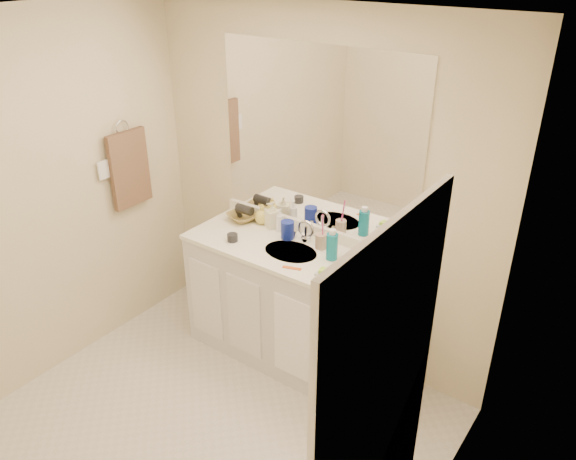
# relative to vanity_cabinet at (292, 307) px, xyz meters

# --- Properties ---
(floor) EXTENTS (2.60, 2.60, 0.00)m
(floor) POSITION_rel_vanity_cabinet_xyz_m (0.00, -1.02, -0.42)
(floor) COLOR silver
(floor) RESTS_ON ground
(ceiling) EXTENTS (2.60, 2.60, 0.02)m
(ceiling) POSITION_rel_vanity_cabinet_xyz_m (0.00, -1.02, 1.97)
(ceiling) COLOR white
(ceiling) RESTS_ON wall_back
(wall_back) EXTENTS (2.60, 0.02, 2.40)m
(wall_back) POSITION_rel_vanity_cabinet_xyz_m (0.00, 0.28, 0.77)
(wall_back) COLOR beige
(wall_back) RESTS_ON floor
(wall_left) EXTENTS (0.02, 2.60, 2.40)m
(wall_left) POSITION_rel_vanity_cabinet_xyz_m (-1.30, -1.02, 0.77)
(wall_left) COLOR beige
(wall_left) RESTS_ON floor
(wall_right) EXTENTS (0.02, 2.60, 2.40)m
(wall_right) POSITION_rel_vanity_cabinet_xyz_m (1.30, -1.02, 0.77)
(wall_right) COLOR beige
(wall_right) RESTS_ON floor
(vanity_cabinet) EXTENTS (1.50, 0.55, 0.85)m
(vanity_cabinet) POSITION_rel_vanity_cabinet_xyz_m (0.00, 0.00, 0.00)
(vanity_cabinet) COLOR silver
(vanity_cabinet) RESTS_ON floor
(countertop) EXTENTS (1.52, 0.57, 0.03)m
(countertop) POSITION_rel_vanity_cabinet_xyz_m (0.00, 0.00, 0.44)
(countertop) COLOR white
(countertop) RESTS_ON vanity_cabinet
(backsplash) EXTENTS (1.52, 0.03, 0.08)m
(backsplash) POSITION_rel_vanity_cabinet_xyz_m (0.00, 0.26, 0.50)
(backsplash) COLOR white
(backsplash) RESTS_ON countertop
(sink_basin) EXTENTS (0.37, 0.37, 0.02)m
(sink_basin) POSITION_rel_vanity_cabinet_xyz_m (0.00, -0.02, 0.44)
(sink_basin) COLOR beige
(sink_basin) RESTS_ON countertop
(faucet) EXTENTS (0.02, 0.02, 0.11)m
(faucet) POSITION_rel_vanity_cabinet_xyz_m (0.00, 0.16, 0.51)
(faucet) COLOR silver
(faucet) RESTS_ON countertop
(mirror) EXTENTS (1.48, 0.01, 1.20)m
(mirror) POSITION_rel_vanity_cabinet_xyz_m (0.00, 0.27, 1.14)
(mirror) COLOR white
(mirror) RESTS_ON wall_back
(blue_mug) EXTENTS (0.12, 0.12, 0.13)m
(blue_mug) POSITION_rel_vanity_cabinet_xyz_m (-0.13, 0.12, 0.52)
(blue_mug) COLOR navy
(blue_mug) RESTS_ON countertop
(tan_cup) EXTENTS (0.08, 0.08, 0.10)m
(tan_cup) POSITION_rel_vanity_cabinet_xyz_m (0.13, 0.14, 0.51)
(tan_cup) COLOR tan
(tan_cup) RESTS_ON countertop
(toothbrush) EXTENTS (0.02, 0.04, 0.20)m
(toothbrush) POSITION_rel_vanity_cabinet_xyz_m (0.14, 0.14, 0.60)
(toothbrush) COLOR #E63C90
(toothbrush) RESTS_ON tan_cup
(mouthwash_bottle) EXTENTS (0.08, 0.08, 0.18)m
(mouthwash_bottle) POSITION_rel_vanity_cabinet_xyz_m (0.27, 0.05, 0.54)
(mouthwash_bottle) COLOR #0C7592
(mouthwash_bottle) RESTS_ON countertop
(clear_pump_bottle) EXTENTS (0.07, 0.07, 0.17)m
(clear_pump_bottle) POSITION_rel_vanity_cabinet_xyz_m (0.55, 0.11, 0.54)
(clear_pump_bottle) COLOR white
(clear_pump_bottle) RESTS_ON countertop
(soap_dish) EXTENTS (0.11, 0.09, 0.01)m
(soap_dish) POSITION_rel_vanity_cabinet_xyz_m (0.34, -0.14, 0.46)
(soap_dish) COLOR silver
(soap_dish) RESTS_ON countertop
(green_soap) EXTENTS (0.09, 0.07, 0.03)m
(green_soap) POSITION_rel_vanity_cabinet_xyz_m (0.34, -0.14, 0.48)
(green_soap) COLOR #A5E437
(green_soap) RESTS_ON soap_dish
(orange_comb) EXTENTS (0.12, 0.06, 0.01)m
(orange_comb) POSITION_rel_vanity_cabinet_xyz_m (0.13, -0.19, 0.46)
(orange_comb) COLOR #DD5A17
(orange_comb) RESTS_ON countertop
(dark_jar) EXTENTS (0.09, 0.09, 0.05)m
(dark_jar) POSITION_rel_vanity_cabinet_xyz_m (-0.41, -0.13, 0.48)
(dark_jar) COLOR #222327
(dark_jar) RESTS_ON countertop
(soap_bottle_white) EXTENTS (0.08, 0.08, 0.17)m
(soap_bottle_white) POSITION_rel_vanity_cabinet_xyz_m (-0.24, 0.18, 0.54)
(soap_bottle_white) COLOR white
(soap_bottle_white) RESTS_ON countertop
(soap_bottle_cream) EXTENTS (0.12, 0.12, 0.19)m
(soap_bottle_cream) POSITION_rel_vanity_cabinet_xyz_m (-0.31, 0.20, 0.55)
(soap_bottle_cream) COLOR #EEEAC2
(soap_bottle_cream) RESTS_ON countertop
(soap_bottle_yellow) EXTENTS (0.15, 0.15, 0.14)m
(soap_bottle_yellow) POSITION_rel_vanity_cabinet_xyz_m (-0.41, 0.20, 0.53)
(soap_bottle_yellow) COLOR #DDCC55
(soap_bottle_yellow) RESTS_ON countertop
(wicker_basket) EXTENTS (0.27, 0.27, 0.05)m
(wicker_basket) POSITION_rel_vanity_cabinet_xyz_m (-0.56, 0.16, 0.48)
(wicker_basket) COLOR olive
(wicker_basket) RESTS_ON countertop
(hair_dryer) EXTENTS (0.13, 0.07, 0.07)m
(hair_dryer) POSITION_rel_vanity_cabinet_xyz_m (-0.54, 0.16, 0.54)
(hair_dryer) COLOR black
(hair_dryer) RESTS_ON wicker_basket
(towel_ring) EXTENTS (0.01, 0.11, 0.11)m
(towel_ring) POSITION_rel_vanity_cabinet_xyz_m (-1.27, -0.25, 1.12)
(towel_ring) COLOR silver
(towel_ring) RESTS_ON wall_left
(hand_towel) EXTENTS (0.04, 0.32, 0.55)m
(hand_towel) POSITION_rel_vanity_cabinet_xyz_m (-1.25, -0.25, 0.82)
(hand_towel) COLOR #463225
(hand_towel) RESTS_ON towel_ring
(switch_plate) EXTENTS (0.01, 0.08, 0.13)m
(switch_plate) POSITION_rel_vanity_cabinet_xyz_m (-1.27, -0.45, 0.88)
(switch_plate) COLOR white
(switch_plate) RESTS_ON wall_left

